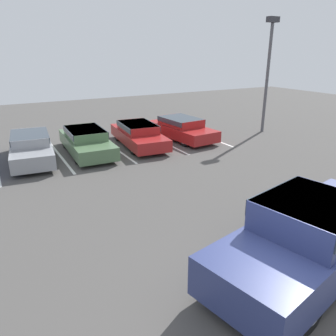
# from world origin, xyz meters

# --- Properties ---
(ground_plane) EXTENTS (60.00, 60.00, 0.00)m
(ground_plane) POSITION_xyz_m (0.00, 0.00, 0.00)
(ground_plane) COLOR #4C4947
(stall_stripe_c) EXTENTS (0.12, 5.36, 0.01)m
(stall_stripe_c) POSITION_xyz_m (-2.24, 11.67, 0.00)
(stall_stripe_c) COLOR white
(stall_stripe_c) RESTS_ON ground_plane
(stall_stripe_d) EXTENTS (0.12, 5.36, 0.01)m
(stall_stripe_d) POSITION_xyz_m (0.49, 11.67, 0.00)
(stall_stripe_d) COLOR white
(stall_stripe_d) RESTS_ON ground_plane
(stall_stripe_e) EXTENTS (0.12, 5.36, 0.01)m
(stall_stripe_e) POSITION_xyz_m (3.21, 11.67, 0.00)
(stall_stripe_e) COLOR white
(stall_stripe_e) RESTS_ON ground_plane
(stall_stripe_f) EXTENTS (0.12, 5.36, 0.01)m
(stall_stripe_f) POSITION_xyz_m (5.94, 11.67, 0.00)
(stall_stripe_f) COLOR white
(stall_stripe_f) RESTS_ON ground_plane
(pickup_truck) EXTENTS (6.27, 3.23, 1.78)m
(pickup_truck) POSITION_xyz_m (1.05, 0.39, 0.88)
(pickup_truck) COLOR navy
(pickup_truck) RESTS_ON ground_plane
(parked_sedan_b) EXTENTS (2.17, 4.79, 1.24)m
(parked_sedan_b) POSITION_xyz_m (-3.46, 11.74, 0.66)
(parked_sedan_b) COLOR gray
(parked_sedan_b) RESTS_ON ground_plane
(parked_sedan_c) EXTENTS (1.95, 4.85, 1.19)m
(parked_sedan_c) POSITION_xyz_m (-0.98, 11.68, 0.63)
(parked_sedan_c) COLOR #4C6B47
(parked_sedan_c) RESTS_ON ground_plane
(parked_sedan_d) EXTENTS (2.14, 4.87, 1.17)m
(parked_sedan_d) POSITION_xyz_m (1.78, 11.69, 0.63)
(parked_sedan_d) COLOR maroon
(parked_sedan_d) RESTS_ON ground_plane
(parked_sedan_e) EXTENTS (2.15, 4.72, 1.19)m
(parked_sedan_e) POSITION_xyz_m (4.46, 11.79, 0.64)
(parked_sedan_e) COLOR maroon
(parked_sedan_e) RESTS_ON ground_plane
(light_post) EXTENTS (0.70, 0.36, 6.48)m
(light_post) POSITION_xyz_m (9.73, 10.88, 4.01)
(light_post) COLOR #515156
(light_post) RESTS_ON ground_plane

